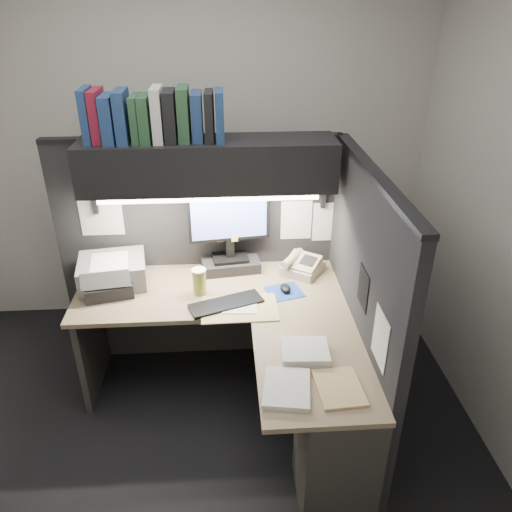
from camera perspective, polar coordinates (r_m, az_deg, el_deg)
name	(u,v)px	position (r m, az deg, el deg)	size (l,w,h in m)	color
floor	(197,439)	(3.28, -6.80, -20.03)	(3.50, 3.50, 0.00)	black
wall_back	(194,154)	(3.85, -7.06, 11.55)	(3.50, 0.04, 2.70)	beige
partition_back	(200,253)	(3.53, -6.45, 0.32)	(1.90, 0.06, 1.60)	black
partition_right	(359,308)	(2.98, 11.71, -5.83)	(0.06, 1.50, 1.60)	black
desk	(266,381)	(2.96, 1.20, -14.06)	(1.70, 1.53, 0.73)	#90745C
overhead_shelf	(208,164)	(3.09, -5.47, 10.38)	(1.55, 0.34, 0.30)	black
task_light_tube	(209,199)	(3.01, -5.38, 6.50)	(0.04, 0.04, 1.32)	white
monitor	(230,239)	(3.35, -3.02, 1.97)	(0.54, 0.29, 0.58)	black
keyboard	(226,304)	(3.06, -3.43, -5.47)	(0.45, 0.15, 0.02)	black
mousepad	(284,292)	(3.20, 3.26, -4.09)	(0.22, 0.20, 0.00)	navy
mouse	(285,288)	(3.19, 3.37, -3.67)	(0.06, 0.10, 0.04)	black
telephone	(303,266)	(3.40, 5.34, -1.11)	(0.24, 0.25, 0.10)	tan
coffee_cup	(199,282)	(3.16, -6.49, -2.99)	(0.09, 0.09, 0.16)	#CDBC52
printer	(113,271)	(3.38, -16.07, -1.68)	(0.42, 0.36, 0.17)	gray
notebook_stack	(109,286)	(3.30, -16.45, -3.36)	(0.29, 0.24, 0.09)	black
open_folder	(240,308)	(3.03, -1.89, -5.99)	(0.46, 0.30, 0.01)	tan
paper_stack_a	(305,352)	(2.68, 5.59, -10.84)	(0.25, 0.21, 0.05)	white
paper_stack_b	(287,388)	(2.48, 3.53, -14.86)	(0.22, 0.28, 0.03)	white
manila_stack	(339,388)	(2.52, 9.47, -14.64)	(0.21, 0.27, 0.02)	tan
binder_row	(153,116)	(3.03, -11.68, 15.36)	(0.80, 0.25, 0.31)	navy
pinned_papers	(259,243)	(3.08, 0.35, 1.55)	(1.76, 1.31, 0.51)	white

